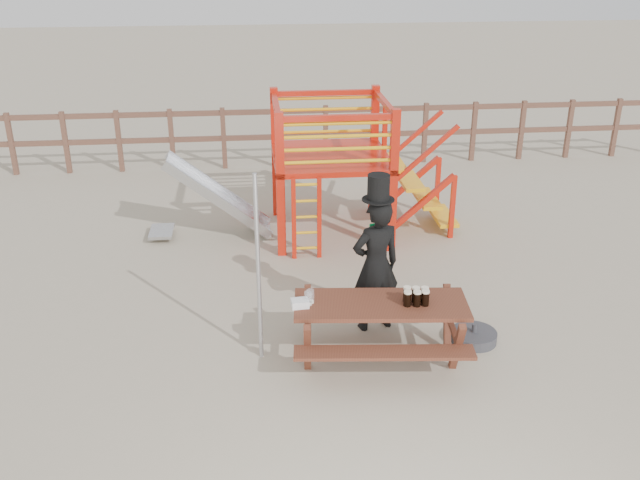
% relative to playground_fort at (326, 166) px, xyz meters
% --- Properties ---
extents(ground, '(60.00, 60.00, 0.00)m').
position_rel_playground_fort_xyz_m(ground, '(-0.12, -3.58, -1.07)').
color(ground, tan).
rests_on(ground, ground).
extents(back_fence, '(15.09, 0.09, 1.20)m').
position_rel_playground_fort_xyz_m(back_fence, '(-0.12, 3.42, -0.34)').
color(back_fence, brown).
rests_on(back_fence, ground).
extents(playground_fort, '(4.71, 1.84, 2.10)m').
position_rel_playground_fort_xyz_m(playground_fort, '(0.00, 0.00, 0.00)').
color(playground_fort, red).
rests_on(playground_fort, ground).
extents(picnic_table, '(1.95, 1.43, 0.71)m').
position_rel_playground_fort_xyz_m(picnic_table, '(0.19, -3.66, -0.62)').
color(picnic_table, brown).
rests_on(picnic_table, ground).
extents(man_with_hat, '(0.67, 0.53, 1.90)m').
position_rel_playground_fort_xyz_m(man_with_hat, '(0.25, -2.95, -0.22)').
color(man_with_hat, black).
rests_on(man_with_hat, ground).
extents(metal_pole, '(0.05, 0.05, 2.13)m').
position_rel_playground_fort_xyz_m(metal_pole, '(-1.09, -3.46, -0.01)').
color(metal_pole, '#B2B2B7').
rests_on(metal_pole, ground).
extents(parasol_base, '(0.52, 0.52, 0.22)m').
position_rel_playground_fort_xyz_m(parasol_base, '(1.34, -3.39, -1.01)').
color(parasol_base, '#37373C').
rests_on(parasol_base, ground).
extents(paper_bag, '(0.19, 0.16, 0.08)m').
position_rel_playground_fort_xyz_m(paper_bag, '(-0.68, -3.66, -0.32)').
color(paper_bag, white).
rests_on(paper_bag, picnic_table).
extents(stout_pints, '(0.28, 0.19, 0.17)m').
position_rel_playground_fort_xyz_m(stout_pints, '(0.55, -3.72, -0.27)').
color(stout_pints, black).
rests_on(stout_pints, picnic_table).
extents(empty_glasses, '(0.11, 0.12, 0.15)m').
position_rel_playground_fort_xyz_m(empty_glasses, '(-0.57, -3.60, -0.29)').
color(empty_glasses, silver).
rests_on(empty_glasses, picnic_table).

